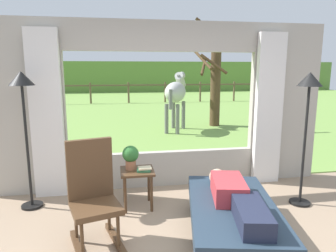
# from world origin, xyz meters

# --- Properties ---
(back_wall_with_window) EXTENTS (5.20, 0.12, 2.55)m
(back_wall_with_window) POSITION_xyz_m (0.00, 2.26, 1.25)
(back_wall_with_window) COLOR #ADA599
(back_wall_with_window) RESTS_ON ground_plane
(curtain_panel_left) EXTENTS (0.44, 0.10, 2.40)m
(curtain_panel_left) POSITION_xyz_m (-1.69, 2.12, 1.20)
(curtain_panel_left) COLOR silver
(curtain_panel_left) RESTS_ON ground_plane
(curtain_panel_right) EXTENTS (0.44, 0.10, 2.40)m
(curtain_panel_right) POSITION_xyz_m (1.69, 2.12, 1.20)
(curtain_panel_right) COLOR silver
(curtain_panel_right) RESTS_ON ground_plane
(outdoor_pasture_lawn) EXTENTS (36.00, 21.68, 0.02)m
(outdoor_pasture_lawn) POSITION_xyz_m (0.00, 13.16, 0.01)
(outdoor_pasture_lawn) COLOR #759E47
(outdoor_pasture_lawn) RESTS_ON ground_plane
(distant_hill_ridge) EXTENTS (36.00, 2.00, 2.40)m
(distant_hill_ridge) POSITION_xyz_m (0.00, 23.00, 1.20)
(distant_hill_ridge) COLOR olive
(distant_hill_ridge) RESTS_ON ground_plane
(recliner_sofa) EXTENTS (1.23, 1.85, 0.42)m
(recliner_sofa) POSITION_xyz_m (0.49, 0.53, 0.22)
(recliner_sofa) COLOR black
(recliner_sofa) RESTS_ON ground_plane
(reclining_person) EXTENTS (0.46, 1.43, 0.22)m
(reclining_person) POSITION_xyz_m (0.49, 0.48, 0.52)
(reclining_person) COLOR #B23338
(reclining_person) RESTS_ON recliner_sofa
(rocking_chair) EXTENTS (0.63, 0.78, 1.12)m
(rocking_chair) POSITION_xyz_m (-0.99, 0.74, 0.55)
(rocking_chair) COLOR #4C331E
(rocking_chair) RESTS_ON ground_plane
(side_table) EXTENTS (0.44, 0.44, 0.52)m
(side_table) POSITION_xyz_m (-0.47, 1.52, 0.43)
(side_table) COLOR #4C331E
(side_table) RESTS_ON ground_plane
(potted_plant) EXTENTS (0.22, 0.22, 0.32)m
(potted_plant) POSITION_xyz_m (-0.55, 1.58, 0.70)
(potted_plant) COLOR #9E6042
(potted_plant) RESTS_ON side_table
(book_stack) EXTENTS (0.20, 0.14, 0.05)m
(book_stack) POSITION_xyz_m (-0.38, 1.45, 0.55)
(book_stack) COLOR #337247
(book_stack) RESTS_ON side_table
(floor_lamp_left) EXTENTS (0.32, 0.32, 1.82)m
(floor_lamp_left) POSITION_xyz_m (-1.88, 1.76, 1.47)
(floor_lamp_left) COLOR black
(floor_lamp_left) RESTS_ON ground_plane
(floor_lamp_right) EXTENTS (0.32, 0.32, 1.80)m
(floor_lamp_right) POSITION_xyz_m (1.76, 1.23, 1.46)
(floor_lamp_right) COLOR black
(floor_lamp_right) RESTS_ON ground_plane
(horse) EXTENTS (1.07, 1.78, 1.73)m
(horse) POSITION_xyz_m (1.05, 6.47, 1.16)
(horse) COLOR #B2B2AD
(horse) RESTS_ON outdoor_pasture_lawn
(pasture_tree) EXTENTS (1.45, 1.38, 3.33)m
(pasture_tree) POSITION_xyz_m (2.40, 7.00, 1.53)
(pasture_tree) COLOR #4C3823
(pasture_tree) RESTS_ON outdoor_pasture_lawn
(pasture_fence_line) EXTENTS (16.10, 0.10, 1.10)m
(pasture_fence_line) POSITION_xyz_m (0.00, 14.30, 0.74)
(pasture_fence_line) COLOR brown
(pasture_fence_line) RESTS_ON outdoor_pasture_lawn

